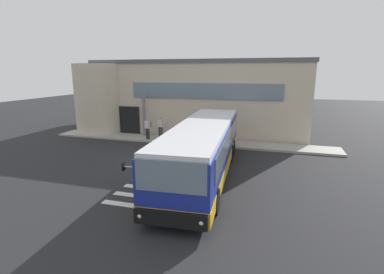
{
  "coord_description": "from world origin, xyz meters",
  "views": [
    {
      "loc": [
        6.46,
        -15.5,
        5.26
      ],
      "look_at": [
        1.79,
        0.26,
        1.5
      ],
      "focal_mm": 26.87,
      "sensor_mm": 36.0,
      "label": 1
    }
  ],
  "objects_px": {
    "passenger_near_column": "(148,127)",
    "passenger_by_doorway": "(161,126)",
    "bus_main_foreground": "(203,150)",
    "entry_support_column": "(144,115)"
  },
  "relations": [
    {
      "from": "bus_main_foreground",
      "to": "passenger_near_column",
      "type": "bearing_deg",
      "value": 134.38
    },
    {
      "from": "entry_support_column",
      "to": "passenger_near_column",
      "type": "distance_m",
      "value": 1.53
    },
    {
      "from": "passenger_near_column",
      "to": "passenger_by_doorway",
      "type": "xyz_separation_m",
      "value": [
        0.74,
        0.76,
        -0.03
      ]
    },
    {
      "from": "bus_main_foreground",
      "to": "entry_support_column",
      "type": "bearing_deg",
      "value": 133.31
    },
    {
      "from": "entry_support_column",
      "to": "bus_main_foreground",
      "type": "height_order",
      "value": "entry_support_column"
    },
    {
      "from": "passenger_near_column",
      "to": "passenger_by_doorway",
      "type": "distance_m",
      "value": 1.06
    },
    {
      "from": "entry_support_column",
      "to": "bus_main_foreground",
      "type": "distance_m",
      "value": 9.86
    },
    {
      "from": "entry_support_column",
      "to": "passenger_near_column",
      "type": "height_order",
      "value": "entry_support_column"
    },
    {
      "from": "bus_main_foreground",
      "to": "passenger_near_column",
      "type": "height_order",
      "value": "bus_main_foreground"
    },
    {
      "from": "passenger_by_doorway",
      "to": "bus_main_foreground",
      "type": "bearing_deg",
      "value": -52.71
    }
  ]
}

